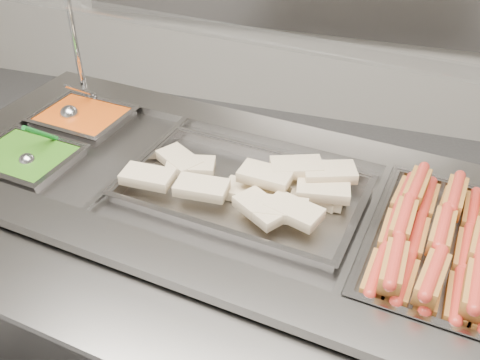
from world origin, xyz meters
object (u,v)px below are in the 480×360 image
(steam_counter, at_px, (227,286))
(pan_hotdogs, at_px, (437,254))
(sneeze_guard, at_px, (256,40))
(serving_spoon, at_px, (30,156))
(pan_wraps, at_px, (243,194))
(ladle, at_px, (70,113))

(steam_counter, distance_m, pan_hotdogs, 0.73)
(sneeze_guard, xyz_separation_m, serving_spoon, (-0.64, -0.28, -0.35))
(pan_wraps, bearing_deg, steam_counter, 172.83)
(sneeze_guard, distance_m, pan_hotdogs, 0.76)
(sneeze_guard, xyz_separation_m, ladle, (-0.67, -0.00, -0.35))
(pan_wraps, bearing_deg, serving_spoon, -174.65)
(steam_counter, height_order, ladle, ladle)
(serving_spoon, bearing_deg, steam_counter, 6.53)
(pan_wraps, distance_m, serving_spoon, 0.68)
(steam_counter, xyz_separation_m, pan_hotdogs, (0.60, -0.08, 0.40))
(sneeze_guard, height_order, pan_hotdogs, sneeze_guard)
(pan_hotdogs, height_order, ladle, ladle)
(sneeze_guard, height_order, ladle, sneeze_guard)
(steam_counter, xyz_separation_m, pan_wraps, (0.06, -0.01, 0.41))
(pan_hotdogs, bearing_deg, ladle, 167.14)
(pan_hotdogs, bearing_deg, sneeze_guard, 153.55)
(steam_counter, distance_m, sneeze_guard, 0.82)
(pan_hotdogs, xyz_separation_m, pan_wraps, (-0.55, 0.07, 0.01))
(steam_counter, relative_size, pan_wraps, 2.72)
(pan_hotdogs, distance_m, ladle, 1.29)
(serving_spoon, bearing_deg, ladle, 96.85)
(ladle, bearing_deg, steam_counter, -17.96)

